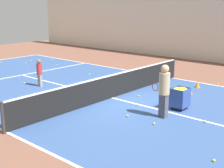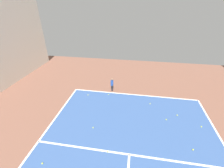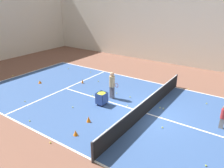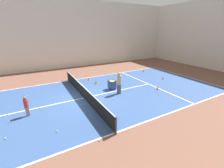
{
  "view_description": "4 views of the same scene",
  "coord_description": "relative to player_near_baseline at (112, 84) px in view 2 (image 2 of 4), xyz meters",
  "views": [
    {
      "loc": [
        9.12,
        7.97,
        3.65
      ],
      "look_at": [
        0.0,
        0.0,
        0.58
      ],
      "focal_mm": 50.0,
      "sensor_mm": 36.0,
      "label": 1
    },
    {
      "loc": [
        0.06,
        -1.8,
        6.38
      ],
      "look_at": [
        1.76,
        -12.05,
        0.61
      ],
      "focal_mm": 24.0,
      "sensor_mm": 36.0,
      "label": 2
    },
    {
      "loc": [
        -10.08,
        -4.58,
        6.13
      ],
      "look_at": [
        0.57,
        2.77,
        0.99
      ],
      "focal_mm": 35.0,
      "sensor_mm": 36.0,
      "label": 3
    },
    {
      "loc": [
        10.08,
        -3.14,
        4.87
      ],
      "look_at": [
        -0.55,
        2.76,
        0.47
      ],
      "focal_mm": 24.0,
      "sensor_mm": 36.0,
      "label": 4
    }
  ],
  "objects": [
    {
      "name": "tennis_ball_7",
      "position": [
        -4.81,
        4.84,
        -0.6
      ],
      "size": [
        0.07,
        0.07,
        0.07
      ],
      "primitive_type": "sphere",
      "color": "yellow",
      "rests_on": "ground"
    },
    {
      "name": "tennis_ball_24",
      "position": [
        0.17,
        0.65,
        -0.6
      ],
      "size": [
        0.07,
        0.07,
        0.07
      ],
      "primitive_type": "sphere",
      "color": "yellow",
      "rests_on": "ground"
    },
    {
      "name": "tennis_ball_30",
      "position": [
        -0.71,
        5.62,
        -0.6
      ],
      "size": [
        0.07,
        0.07,
        0.07
      ],
      "primitive_type": "sphere",
      "color": "yellow",
      "rests_on": "ground"
    },
    {
      "name": "tennis_ball_14",
      "position": [
        0.4,
        4.23,
        -0.6
      ],
      "size": [
        0.07,
        0.07,
        0.07
      ],
      "primitive_type": "sphere",
      "color": "yellow",
      "rests_on": "ground"
    },
    {
      "name": "line_baseline_near",
      "position": [
        -1.76,
        0.31,
        -0.63
      ],
      "size": [
        9.42,
        0.1,
        0.0
      ],
      "primitive_type": "cube",
      "color": "white",
      "rests_on": "ground"
    },
    {
      "name": "tennis_ball_20",
      "position": [
        1.73,
        0.97,
        -0.6
      ],
      "size": [
        0.07,
        0.07,
        0.07
      ],
      "primitive_type": "sphere",
      "color": "yellow",
      "rests_on": "ground"
    },
    {
      "name": "tennis_ball_15",
      "position": [
        -2.95,
        1.35,
        -0.6
      ],
      "size": [
        0.07,
        0.07,
        0.07
      ],
      "primitive_type": "sphere",
      "color": "yellow",
      "rests_on": "ground"
    },
    {
      "name": "line_service_near",
      "position": [
        -1.76,
        5.59,
        -0.63
      ],
      "size": [
        9.42,
        0.1,
        0.0
      ],
      "primitive_type": "cube",
      "color": "white",
      "rests_on": "ground"
    },
    {
      "name": "tennis_ball_18",
      "position": [
        -5.75,
        3.13,
        -0.6
      ],
      "size": [
        0.07,
        0.07,
        0.07
      ],
      "primitive_type": "sphere",
      "color": "yellow",
      "rests_on": "ground"
    },
    {
      "name": "tennis_ball_2",
      "position": [
        -4.58,
        2.31,
        -0.6
      ],
      "size": [
        0.07,
        0.07,
        0.07
      ],
      "primitive_type": "sphere",
      "color": "yellow",
      "rests_on": "ground"
    },
    {
      "name": "tennis_ball_28",
      "position": [
        -3.84,
        2.84,
        -0.6
      ],
      "size": [
        0.07,
        0.07,
        0.07
      ],
      "primitive_type": "sphere",
      "color": "yellow",
      "rests_on": "ground"
    },
    {
      "name": "player_near_baseline",
      "position": [
        0.0,
        0.0,
        0.0
      ],
      "size": [
        0.28,
        0.55,
        1.11
      ],
      "rotation": [
        0.0,
        0.0,
        1.78
      ],
      "color": "black",
      "rests_on": "ground"
    },
    {
      "name": "tennis_ball_33",
      "position": [
        2.06,
        6.69,
        -0.6
      ],
      "size": [
        0.07,
        0.07,
        0.07
      ],
      "primitive_type": "sphere",
      "color": "yellow",
      "rests_on": "ground"
    }
  ]
}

